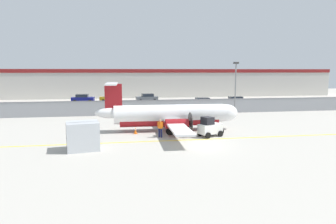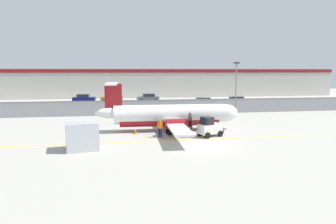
# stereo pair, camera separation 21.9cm
# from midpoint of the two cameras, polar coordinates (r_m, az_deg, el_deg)

# --- Properties ---
(ground_plane) EXTENTS (140.00, 140.00, 0.01)m
(ground_plane) POSITION_cam_midpoint_polar(r_m,az_deg,el_deg) (26.92, 4.22, -5.30)
(ground_plane) COLOR #ADA89E
(perimeter_fence) EXTENTS (98.00, 0.10, 2.10)m
(perimeter_fence) POSITION_cam_midpoint_polar(r_m,az_deg,el_deg) (42.23, -0.85, 1.05)
(perimeter_fence) COLOR gray
(perimeter_fence) RESTS_ON ground
(parking_lot_strip) EXTENTS (98.00, 17.00, 0.12)m
(parking_lot_strip) POSITION_cam_midpoint_polar(r_m,az_deg,el_deg) (53.68, -2.66, 1.37)
(parking_lot_strip) COLOR #38383A
(parking_lot_strip) RESTS_ON ground
(background_building) EXTENTS (91.00, 8.10, 6.50)m
(background_building) POSITION_cam_midpoint_polar(r_m,az_deg,el_deg) (71.79, -4.41, 5.55)
(background_building) COLOR beige
(background_building) RESTS_ON ground
(commuter_airplane) EXTENTS (14.75, 16.03, 4.92)m
(commuter_airplane) POSITION_cam_midpoint_polar(r_m,az_deg,el_deg) (30.69, 0.59, -0.61)
(commuter_airplane) COLOR white
(commuter_airplane) RESTS_ON ground
(baggage_tug) EXTENTS (2.57, 2.07, 1.88)m
(baggage_tug) POSITION_cam_midpoint_polar(r_m,az_deg,el_deg) (28.32, 7.75, -2.93)
(baggage_tug) COLOR silver
(baggage_tug) RESTS_ON ground
(ground_crew_worker) EXTENTS (0.53, 0.45, 1.70)m
(ground_crew_worker) POSITION_cam_midpoint_polar(r_m,az_deg,el_deg) (27.64, -1.71, -2.92)
(ground_crew_worker) COLOR #191E4C
(ground_crew_worker) RESTS_ON ground
(cargo_container) EXTENTS (2.71, 2.39, 2.20)m
(cargo_container) POSITION_cam_midpoint_polar(r_m,az_deg,el_deg) (24.25, -16.16, -4.41)
(cargo_container) COLOR #B7BCC1
(cargo_container) RESTS_ON ground
(traffic_cone_near_left) EXTENTS (0.36, 0.36, 0.64)m
(traffic_cone_near_left) POSITION_cam_midpoint_polar(r_m,az_deg,el_deg) (29.51, -6.43, -3.54)
(traffic_cone_near_left) COLOR orange
(traffic_cone_near_left) RESTS_ON ground
(traffic_cone_near_right) EXTENTS (0.36, 0.36, 0.64)m
(traffic_cone_near_right) POSITION_cam_midpoint_polar(r_m,az_deg,el_deg) (33.72, 8.20, -2.14)
(traffic_cone_near_right) COLOR orange
(traffic_cone_near_right) RESTS_ON ground
(parked_car_0) EXTENTS (4.30, 2.21, 1.58)m
(parked_car_0) POSITION_cam_midpoint_polar(r_m,az_deg,el_deg) (59.44, -16.02, 2.51)
(parked_car_0) COLOR navy
(parked_car_0) RESTS_ON parking_lot_strip
(parked_car_1) EXTENTS (4.27, 2.14, 1.58)m
(parked_car_1) POSITION_cam_midpoint_polar(r_m,az_deg,el_deg) (59.19, -10.96, 2.65)
(parked_car_1) COLOR #B28C19
(parked_car_1) RESTS_ON parking_lot_strip
(parked_car_2) EXTENTS (4.32, 2.26, 1.58)m
(parked_car_2) POSITION_cam_midpoint_polar(r_m,az_deg,el_deg) (58.63, -4.12, 2.73)
(parked_car_2) COLOR slate
(parked_car_2) RESTS_ON parking_lot_strip
(parked_car_3) EXTENTS (4.27, 2.15, 1.58)m
(parked_car_3) POSITION_cam_midpoint_polar(r_m,az_deg,el_deg) (50.08, 6.57, 1.82)
(parked_car_3) COLOR black
(parked_car_3) RESTS_ON parking_lot_strip
(parked_car_4) EXTENTS (4.26, 2.12, 1.58)m
(parked_car_4) POSITION_cam_midpoint_polar(r_m,az_deg,el_deg) (53.16, 12.72, 2.02)
(parked_car_4) COLOR slate
(parked_car_4) RESTS_ON parking_lot_strip
(apron_light_pole) EXTENTS (0.70, 0.30, 7.27)m
(apron_light_pole) POSITION_cam_midpoint_polar(r_m,az_deg,el_deg) (40.81, 12.58, 5.12)
(apron_light_pole) COLOR slate
(apron_light_pole) RESTS_ON ground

